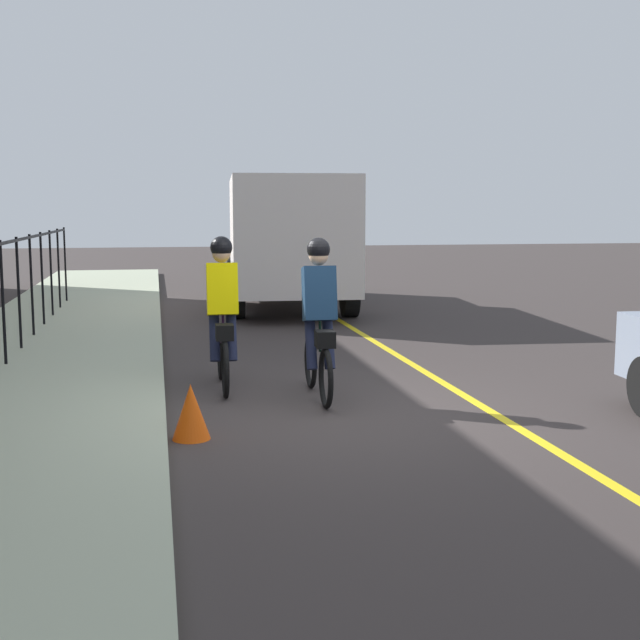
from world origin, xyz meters
name	(u,v)px	position (x,y,z in m)	size (l,w,h in m)	color
ground_plane	(341,415)	(0.00, 0.00, 0.00)	(80.00, 80.00, 0.00)	#37302E
lane_line_centre	(485,408)	(0.00, -1.60, 0.00)	(36.00, 0.12, 0.01)	yellow
cyclist_lead	(319,319)	(0.79, 0.08, 0.91)	(1.71, 0.37, 1.83)	black
cyclist_follow	(222,314)	(1.51, 1.10, 0.91)	(1.71, 0.37, 1.83)	black
box_truck_background	(286,236)	(9.78, -0.95, 1.55)	(6.87, 2.93, 2.78)	silver
traffic_cone_near	(191,412)	(-0.61, 1.57, 0.26)	(0.36, 0.36, 0.52)	#F6520B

